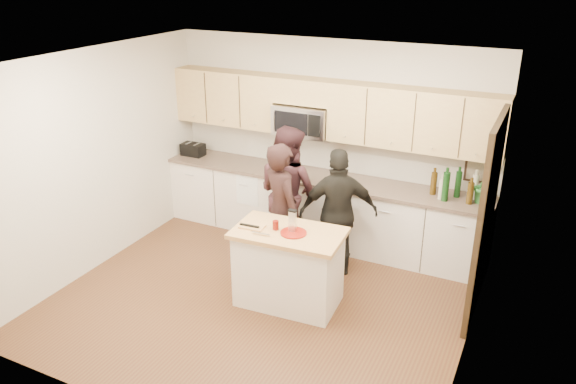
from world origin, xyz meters
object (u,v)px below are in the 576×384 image
at_px(toaster, 193,149).
at_px(woman_right, 338,213).
at_px(island, 289,267).
at_px(woman_center, 288,192).
at_px(woman_left, 281,211).

relative_size(toaster, woman_right, 0.21).
bearing_deg(island, woman_center, 112.69).
xyz_separation_m(woman_center, woman_right, (0.76, -0.17, -0.07)).
bearing_deg(woman_center, toaster, 1.75).
bearing_deg(island, woman_right, 70.44).
distance_m(woman_center, woman_right, 0.78).
xyz_separation_m(island, toaster, (-2.33, 1.57, 0.57)).
xyz_separation_m(woman_left, woman_center, (-0.15, 0.48, 0.03)).
bearing_deg(woman_right, island, 47.17).
relative_size(woman_center, woman_right, 1.09).
bearing_deg(woman_center, woman_left, 125.38).
height_order(toaster, woman_left, woman_left).
distance_m(woman_left, woman_center, 0.50).
bearing_deg(island, toaster, 142.42).
relative_size(woman_left, woman_center, 0.97).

